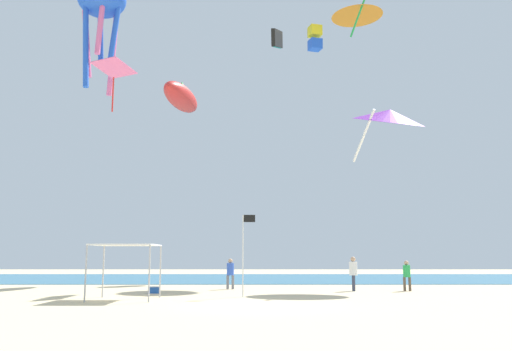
{
  "coord_description": "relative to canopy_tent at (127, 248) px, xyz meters",
  "views": [
    {
      "loc": [
        0.01,
        -21.07,
        1.91
      ],
      "look_at": [
        -0.05,
        8.38,
        6.38
      ],
      "focal_mm": 37.22,
      "sensor_mm": 36.0,
      "label": 1
    }
  ],
  "objects": [
    {
      "name": "person_leftmost",
      "position": [
        11.17,
        5.79,
        -1.18
      ],
      "size": [
        0.44,
        0.49,
        1.87
      ],
      "rotation": [
        0.0,
        0.0,
        4.49
      ],
      "color": "#33384C",
      "rests_on": "ground"
    },
    {
      "name": "kite_box_yellow",
      "position": [
        11.48,
        24.58,
        20.37
      ],
      "size": [
        1.39,
        1.41,
        2.39
      ],
      "rotation": [
        0.0,
        0.0,
        3.42
      ],
      "color": "yellow"
    },
    {
      "name": "person_central",
      "position": [
        4.31,
        7.41,
        -1.25
      ],
      "size": [
        0.46,
        0.42,
        1.75
      ],
      "rotation": [
        0.0,
        0.0,
        6.07
      ],
      "color": "slate",
      "rests_on": "ground"
    },
    {
      "name": "kite_octopus_blue",
      "position": [
        -4.58,
        9.65,
        16.32
      ],
      "size": [
        3.95,
        3.95,
        7.62
      ],
      "rotation": [
        0.0,
        0.0,
        1.83
      ],
      "color": "blue"
    },
    {
      "name": "kite_parafoil_black",
      "position": [
        7.32,
        12.13,
        14.96
      ],
      "size": [
        1.0,
        4.08,
        2.48
      ],
      "rotation": [
        0.0,
        0.0,
        4.52
      ],
      "color": "black"
    },
    {
      "name": "kite_diamond_pink",
      "position": [
        -1.86,
        3.54,
        9.53
      ],
      "size": [
        2.42,
        2.41,
        2.64
      ],
      "rotation": [
        0.0,
        0.0,
        2.66
      ],
      "color": "pink"
    },
    {
      "name": "kite_inflatable_red",
      "position": [
        0.06,
        15.47,
        11.68
      ],
      "size": [
        3.16,
        6.32,
        2.37
      ],
      "rotation": [
        0.0,
        0.0,
        4.52
      ],
      "color": "red"
    },
    {
      "name": "cooler_box",
      "position": [
        0.54,
        4.03,
        -2.1
      ],
      "size": [
        0.57,
        0.37,
        0.35
      ],
      "color": "blue",
      "rests_on": "ground"
    },
    {
      "name": "person_near_tent",
      "position": [
        14.1,
        5.78,
        -1.31
      ],
      "size": [
        0.44,
        0.39,
        1.65
      ],
      "rotation": [
        0.0,
        0.0,
        3.19
      ],
      "color": "brown",
      "rests_on": "ground"
    },
    {
      "name": "kite_delta_orange",
      "position": [
        14.28,
        18.14,
        19.92
      ],
      "size": [
        4.95,
        4.92,
        3.44
      ],
      "rotation": [
        0.0,
        0.0,
        1.41
      ],
      "color": "orange"
    },
    {
      "name": "kite_delta_purple",
      "position": [
        14.02,
        7.93,
        8.17
      ],
      "size": [
        5.94,
        5.96,
        3.9
      ],
      "rotation": [
        0.0,
        0.0,
        0.41
      ],
      "color": "purple"
    },
    {
      "name": "ocean_strip",
      "position": [
        5.8,
        22.32,
        -2.26
      ],
      "size": [
        110.0,
        20.17,
        0.03
      ],
      "primitive_type": "cube",
      "color": "teal",
      "rests_on": "ground"
    },
    {
      "name": "ground",
      "position": [
        5.8,
        -2.77,
        -2.32
      ],
      "size": [
        110.0,
        110.0,
        0.1
      ],
      "primitive_type": "cube",
      "color": "beige"
    },
    {
      "name": "canopy_tent",
      "position": [
        0.0,
        0.0,
        0.0
      ],
      "size": [
        2.74,
        2.65,
        2.42
      ],
      "color": "#B2B2B7",
      "rests_on": "ground"
    },
    {
      "name": "banner_flag",
      "position": [
        5.25,
        1.61,
        0.04
      ],
      "size": [
        0.61,
        0.06,
        3.86
      ],
      "color": "silver",
      "rests_on": "ground"
    }
  ]
}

